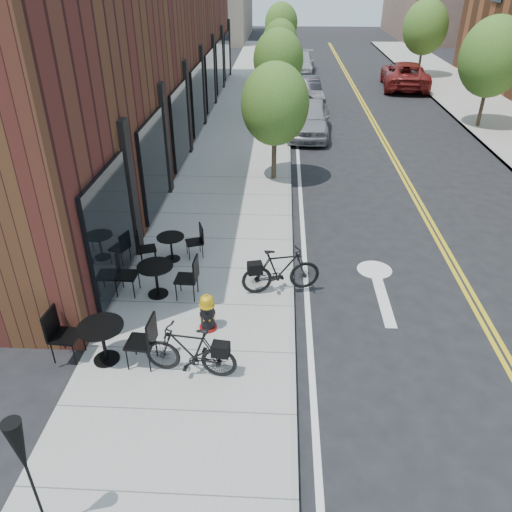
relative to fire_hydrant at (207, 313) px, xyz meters
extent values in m
plane|color=black|center=(1.75, -0.67, -0.51)|extent=(120.00, 120.00, 0.00)
cube|color=#9E9B93|center=(-0.25, 9.33, -0.45)|extent=(4.00, 70.00, 0.12)
cube|color=#481A17|center=(-4.75, 13.33, 2.99)|extent=(5.00, 28.00, 7.00)
cylinder|color=#382B1E|center=(1.15, 8.33, 0.42)|extent=(0.16, 0.16, 1.61)
ellipsoid|color=#2E581B|center=(1.15, 8.33, 2.10)|extent=(2.20, 2.20, 2.64)
cylinder|color=#382B1E|center=(1.15, 16.33, 0.45)|extent=(0.16, 0.16, 1.68)
ellipsoid|color=#2E581B|center=(1.15, 16.33, 2.21)|extent=(2.30, 2.30, 2.76)
cylinder|color=#382B1E|center=(1.15, 24.33, 0.40)|extent=(0.16, 0.16, 1.57)
ellipsoid|color=#2E581B|center=(1.15, 24.33, 2.03)|extent=(2.10, 2.10, 2.52)
cylinder|color=#382B1E|center=(1.15, 32.33, 0.47)|extent=(0.16, 0.16, 1.71)
ellipsoid|color=#2E581B|center=(1.15, 32.33, 2.29)|extent=(2.40, 2.40, 2.88)
cylinder|color=#382B1E|center=(10.35, 15.33, 0.52)|extent=(0.16, 0.16, 1.82)
ellipsoid|color=#2E581B|center=(10.35, 15.33, 2.55)|extent=(2.80, 2.80, 3.36)
cylinder|color=#382B1E|center=(10.35, 27.33, 0.52)|extent=(0.16, 0.16, 1.82)
ellipsoid|color=#2E581B|center=(10.35, 27.33, 2.55)|extent=(2.80, 2.80, 3.36)
cylinder|color=maroon|center=(0.00, 0.00, -0.36)|extent=(0.47, 0.47, 0.05)
cylinder|color=black|center=(0.00, 0.00, -0.09)|extent=(0.36, 0.36, 0.53)
cylinder|color=gold|center=(0.00, 0.00, 0.18)|extent=(0.41, 0.41, 0.04)
cylinder|color=gold|center=(0.00, 0.00, 0.25)|extent=(0.35, 0.35, 0.12)
ellipsoid|color=gold|center=(0.00, 0.00, 0.32)|extent=(0.34, 0.34, 0.15)
cylinder|color=gold|center=(0.00, 0.00, 0.40)|extent=(0.06, 0.06, 0.05)
imported|color=black|center=(-0.12, -1.28, 0.12)|extent=(1.73, 0.68, 1.01)
imported|color=black|center=(1.45, 1.42, 0.14)|extent=(1.84, 0.90, 1.06)
cylinder|color=black|center=(-1.76, -1.03, -0.37)|extent=(0.51, 0.51, 0.03)
cylinder|color=black|center=(-1.76, -1.03, 0.00)|extent=(0.07, 0.07, 0.76)
cylinder|color=black|center=(-1.76, -1.03, 0.39)|extent=(0.88, 0.88, 0.03)
cylinder|color=black|center=(-1.26, 2.66, -0.37)|extent=(0.50, 0.50, 0.03)
cylinder|color=black|center=(-1.26, 2.66, -0.07)|extent=(0.07, 0.07, 0.62)
cylinder|color=black|center=(-1.26, 2.66, 0.24)|extent=(0.86, 0.86, 0.03)
cylinder|color=black|center=(-1.27, 1.13, -0.37)|extent=(0.47, 0.47, 0.03)
cylinder|color=black|center=(-1.27, 1.13, -0.02)|extent=(0.06, 0.06, 0.72)
cylinder|color=black|center=(-1.27, 1.13, 0.35)|extent=(0.82, 0.82, 0.03)
cylinder|color=black|center=(-1.51, -4.25, 0.60)|extent=(0.04, 0.04, 1.93)
cone|color=black|center=(-1.51, -4.25, 1.18)|extent=(0.23, 0.23, 0.85)
imported|color=gray|center=(2.55, 13.79, 0.24)|extent=(2.05, 4.48, 1.49)
imported|color=black|center=(2.55, 19.22, 0.19)|extent=(2.00, 4.41, 1.40)
imported|color=#ACABB0|center=(2.55, 28.43, 0.15)|extent=(2.24, 4.66, 1.31)
imported|color=maroon|center=(8.69, 23.86, 0.26)|extent=(3.11, 5.76, 1.53)
camera|label=1|loc=(1.38, -7.91, 5.95)|focal=35.00mm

